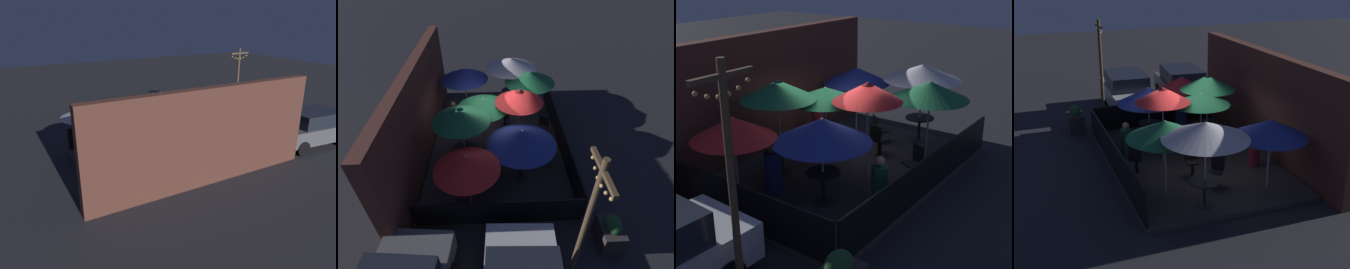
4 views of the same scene
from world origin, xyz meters
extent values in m
plane|color=#26262B|center=(0.00, 0.00, 0.00)|extent=(60.00, 60.00, 0.00)
cube|color=#383333|center=(0.00, 0.00, 0.06)|extent=(7.28, 5.02, 0.12)
cube|color=brown|center=(0.00, 2.74, 1.73)|extent=(8.88, 0.36, 3.46)
cube|color=black|center=(0.00, -2.46, 0.59)|extent=(7.08, 0.05, 0.95)
cube|color=black|center=(-3.59, 0.00, 0.59)|extent=(0.05, 4.82, 0.95)
cylinder|color=#B2B2B7|center=(-1.13, 1.12, 1.34)|extent=(0.05, 0.05, 2.44)
cone|color=#1E6B3D|center=(-1.13, 1.12, 2.32)|extent=(1.89, 1.89, 0.48)
cylinder|color=#B2B2B7|center=(-1.82, -0.77, 1.13)|extent=(0.05, 0.05, 2.02)
cone|color=#283893|center=(-1.82, -0.77, 1.87)|extent=(2.19, 2.19, 0.55)
cylinder|color=#B2B2B7|center=(2.96, -0.71, 1.29)|extent=(0.05, 0.05, 2.34)
cone|color=silver|center=(2.96, -0.71, 2.24)|extent=(2.28, 2.28, 0.45)
cylinder|color=#B2B2B7|center=(1.98, -1.45, 1.19)|extent=(0.05, 0.05, 2.15)
cone|color=#1E6B3D|center=(1.98, -1.45, 2.03)|extent=(2.12, 2.12, 0.48)
cylinder|color=#B2B2B7|center=(-2.87, 0.85, 1.13)|extent=(0.05, 0.05, 2.01)
cone|color=red|center=(-2.87, 0.85, 1.88)|extent=(1.88, 1.88, 0.49)
cylinder|color=#B2B2B7|center=(-0.12, -0.82, 1.35)|extent=(0.05, 0.05, 2.47)
cone|color=red|center=(-0.12, -0.82, 2.35)|extent=(1.72, 1.72, 0.48)
cylinder|color=#B2B2B7|center=(2.64, 1.36, 1.14)|extent=(0.05, 0.05, 2.04)
cone|color=#283893|center=(2.64, 1.36, 1.92)|extent=(2.08, 2.08, 0.49)
cylinder|color=#B2B2B7|center=(-0.12, 0.46, 1.19)|extent=(0.05, 0.05, 2.15)
cone|color=#1E6B3D|center=(-0.12, 0.46, 2.08)|extent=(1.88, 1.88, 0.36)
cylinder|color=black|center=(-1.13, 1.12, 0.13)|extent=(0.50, 0.50, 0.02)
cylinder|color=black|center=(-1.13, 1.12, 0.47)|extent=(0.08, 0.08, 0.69)
cylinder|color=black|center=(-1.13, 1.12, 0.83)|extent=(0.91, 0.91, 0.04)
cylinder|color=black|center=(-1.82, -0.77, 0.13)|extent=(0.43, 0.43, 0.02)
cylinder|color=black|center=(-1.82, -0.77, 0.49)|extent=(0.08, 0.08, 0.73)
cylinder|color=black|center=(-1.82, -0.77, 0.87)|extent=(0.79, 0.79, 0.04)
cylinder|color=black|center=(2.96, -0.71, 0.13)|extent=(0.47, 0.47, 0.02)
cylinder|color=black|center=(2.96, -0.71, 0.47)|extent=(0.08, 0.08, 0.71)
cylinder|color=black|center=(2.96, -0.71, 0.85)|extent=(0.85, 0.85, 0.04)
cube|color=black|center=(0.36, -1.85, 0.34)|extent=(0.11, 0.11, 0.44)
cube|color=black|center=(0.36, -1.85, 0.58)|extent=(0.54, 0.54, 0.04)
cube|color=black|center=(0.52, -1.93, 0.82)|extent=(0.20, 0.37, 0.44)
cube|color=black|center=(2.00, 0.06, 0.33)|extent=(0.11, 0.11, 0.42)
cube|color=black|center=(2.00, 0.06, 0.56)|extent=(0.56, 0.56, 0.04)
cube|color=black|center=(1.86, 0.17, 0.80)|extent=(0.27, 0.33, 0.44)
cube|color=black|center=(1.25, -0.38, 0.35)|extent=(0.09, 0.09, 0.46)
cube|color=black|center=(1.25, -0.38, 0.60)|extent=(0.47, 0.47, 0.04)
cube|color=black|center=(1.07, -0.34, 0.84)|extent=(0.11, 0.40, 0.44)
cylinder|color=#236642|center=(-1.08, -1.79, 0.57)|extent=(0.52, 0.52, 0.91)
sphere|color=tan|center=(-1.08, -1.79, 1.14)|extent=(0.23, 0.23, 0.23)
cylinder|color=maroon|center=(1.15, 1.75, 0.66)|extent=(0.49, 0.49, 1.08)
sphere|color=#9E704C|center=(1.15, 1.75, 1.30)|extent=(0.20, 0.20, 0.20)
cylinder|color=navy|center=(-2.06, 0.51, 0.62)|extent=(0.52, 0.52, 1.01)
sphere|color=#9E704C|center=(-2.06, 0.51, 1.23)|extent=(0.20, 0.20, 0.20)
ellipsoid|color=#235128|center=(-4.24, -2.99, 0.80)|extent=(0.54, 0.43, 0.49)
cylinder|color=brown|center=(-5.14, -1.71, 2.04)|extent=(0.12, 0.12, 4.08)
cube|color=brown|center=(-5.14, -1.71, 3.83)|extent=(1.10, 0.08, 0.08)
sphere|color=#F4B260|center=(-5.60, -1.71, 3.68)|extent=(0.07, 0.07, 0.07)
sphere|color=#F4B260|center=(-5.41, -1.71, 3.60)|extent=(0.07, 0.07, 0.07)
sphere|color=#F4B260|center=(-5.23, -1.71, 3.55)|extent=(0.07, 0.07, 0.07)
sphere|color=#F4B260|center=(-5.05, -1.71, 3.55)|extent=(0.07, 0.07, 0.07)
sphere|color=#F4B260|center=(-4.86, -1.71, 3.60)|extent=(0.07, 0.07, 0.07)
sphere|color=#F4B260|center=(-4.68, -1.71, 3.68)|extent=(0.07, 0.07, 0.07)
camera|label=1|loc=(6.32, 11.12, 5.69)|focal=35.00mm
camera|label=2|loc=(-8.03, 0.00, 6.90)|focal=28.00mm
camera|label=3|loc=(-9.18, -6.63, 5.28)|focal=50.00mm
camera|label=4|loc=(12.98, -5.12, 6.28)|focal=50.00mm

